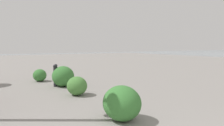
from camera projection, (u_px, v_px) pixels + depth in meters
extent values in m
cylinder|color=#232328|center=(55.00, 77.00, 7.77)|extent=(0.12, 0.12, 0.73)
sphere|color=#232328|center=(55.00, 66.00, 7.74)|extent=(0.13, 0.13, 0.13)
cylinder|color=#232328|center=(56.00, 76.00, 7.94)|extent=(0.12, 0.12, 0.73)
sphere|color=#232328|center=(56.00, 66.00, 7.90)|extent=(0.13, 0.13, 0.13)
ellipsoid|color=#387533|center=(63.00, 76.00, 7.82)|extent=(0.90, 0.81, 0.76)
ellipsoid|color=#387533|center=(122.00, 103.00, 4.25)|extent=(0.85, 0.76, 0.72)
ellipsoid|color=#477F38|center=(77.00, 86.00, 6.44)|extent=(0.68, 0.61, 0.58)
ellipsoid|color=#387533|center=(40.00, 75.00, 8.92)|extent=(0.62, 0.56, 0.53)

